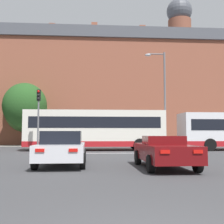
# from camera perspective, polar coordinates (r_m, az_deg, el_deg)

# --- Properties ---
(stop_line_strip) EXTENTS (7.48, 0.30, 0.01)m
(stop_line_strip) POSITION_cam_1_polar(r_m,az_deg,el_deg) (20.06, -1.76, -8.37)
(stop_line_strip) COLOR silver
(stop_line_strip) RESTS_ON ground_plane
(far_pavement) EXTENTS (68.32, 2.50, 0.01)m
(far_pavement) POSITION_cam_1_polar(r_m,az_deg,el_deg) (32.15, -2.59, -6.88)
(far_pavement) COLOR gray
(far_pavement) RESTS_ON ground_plane
(brick_civic_building) EXTENTS (35.73, 15.39, 22.98)m
(brick_civic_building) POSITION_cam_1_polar(r_m,az_deg,el_deg) (43.24, -2.94, 4.23)
(brick_civic_building) COLOR brown
(brick_civic_building) RESTS_ON ground_plane
(car_saloon_left) EXTENTS (2.11, 4.44, 1.49)m
(car_saloon_left) POSITION_cam_1_polar(r_m,az_deg,el_deg) (12.50, -10.09, -7.22)
(car_saloon_left) COLOR silver
(car_saloon_left) RESTS_ON ground_plane
(car_roadster_right) EXTENTS (1.96, 4.35, 1.29)m
(car_roadster_right) POSITION_cam_1_polar(r_m,az_deg,el_deg) (11.63, 10.56, -7.86)
(car_roadster_right) COLOR #600C0F
(car_roadster_right) RESTS_ON ground_plane
(bus_crossing_lead) EXTENTS (11.42, 2.68, 3.29)m
(bus_crossing_lead) POSITION_cam_1_polar(r_m,az_deg,el_deg) (23.49, -3.41, -3.48)
(bus_crossing_lead) COLOR silver
(bus_crossing_lead) RESTS_ON ground_plane
(traffic_light_far_left) EXTENTS (0.26, 0.31, 4.08)m
(traffic_light_far_left) POSITION_cam_1_polar(r_m,az_deg,el_deg) (31.70, -11.08, -1.87)
(traffic_light_far_left) COLOR slate
(traffic_light_far_left) RESTS_ON ground_plane
(traffic_light_near_left) EXTENTS (0.26, 0.31, 4.54)m
(traffic_light_near_left) POSITION_cam_1_polar(r_m,az_deg,el_deg) (20.71, -14.73, 0.28)
(traffic_light_near_left) COLOR slate
(traffic_light_near_left) RESTS_ON ground_plane
(traffic_light_far_right) EXTENTS (0.26, 0.31, 4.05)m
(traffic_light_far_right) POSITION_cam_1_polar(r_m,az_deg,el_deg) (31.98, 6.86, -1.98)
(traffic_light_far_right) COLOR slate
(traffic_light_far_right) RESTS_ON ground_plane
(street_lamp_junction) EXTENTS (1.76, 0.36, 8.33)m
(street_lamp_junction) POSITION_cam_1_polar(r_m,az_deg,el_deg) (24.19, 10.12, 4.13)
(street_lamp_junction) COLOR slate
(street_lamp_junction) RESTS_ON ground_plane
(pedestrian_waiting) EXTENTS (0.45, 0.33, 1.82)m
(pedestrian_waiting) POSITION_cam_1_polar(r_m,az_deg,el_deg) (32.15, 0.47, -4.97)
(pedestrian_waiting) COLOR brown
(pedestrian_waiting) RESTS_ON ground_plane
(tree_by_building) EXTENTS (4.97, 4.97, 7.22)m
(tree_by_building) POSITION_cam_1_polar(r_m,az_deg,el_deg) (33.74, -17.27, 1.24)
(tree_by_building) COLOR #4C3823
(tree_by_building) RESTS_ON ground_plane
(tree_distant) EXTENTS (5.36, 5.36, 7.15)m
(tree_distant) POSITION_cam_1_polar(r_m,az_deg,el_deg) (36.82, -16.99, 0.37)
(tree_distant) COLOR #4C3823
(tree_distant) RESTS_ON ground_plane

